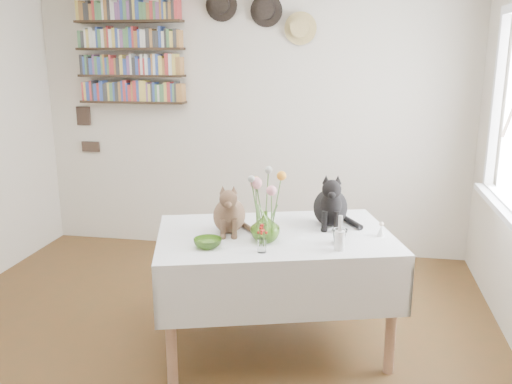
% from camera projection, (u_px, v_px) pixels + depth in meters
% --- Properties ---
extents(room, '(4.08, 4.58, 2.58)m').
position_uv_depth(room, '(171.00, 169.00, 2.85)').
color(room, brown).
rests_on(room, ground).
extents(dining_table, '(1.63, 1.28, 0.77)m').
position_uv_depth(dining_table, '(275.00, 262.00, 3.38)').
color(dining_table, white).
rests_on(dining_table, room).
extents(tabby_cat, '(0.27, 0.31, 0.33)m').
position_uv_depth(tabby_cat, '(229.00, 206.00, 3.33)').
color(tabby_cat, brown).
rests_on(tabby_cat, dining_table).
extents(black_cat, '(0.26, 0.32, 0.36)m').
position_uv_depth(black_cat, '(331.00, 198.00, 3.47)').
color(black_cat, black).
rests_on(black_cat, dining_table).
extents(flower_vase, '(0.24, 0.24, 0.18)m').
position_uv_depth(flower_vase, '(265.00, 227.00, 3.18)').
color(flower_vase, '#81B843').
rests_on(flower_vase, dining_table).
extents(green_bowl, '(0.22, 0.22, 0.05)m').
position_uv_depth(green_bowl, '(208.00, 243.00, 3.09)').
color(green_bowl, '#81B843').
rests_on(green_bowl, dining_table).
extents(drinking_glass, '(0.11, 0.11, 0.09)m').
position_uv_depth(drinking_glass, '(339.00, 236.00, 3.16)').
color(drinking_glass, white).
rests_on(drinking_glass, dining_table).
extents(candlestick, '(0.06, 0.06, 0.20)m').
position_uv_depth(candlestick, '(340.00, 239.00, 3.04)').
color(candlestick, white).
rests_on(candlestick, dining_table).
extents(berry_jar, '(0.05, 0.05, 0.20)m').
position_uv_depth(berry_jar, '(262.00, 237.00, 3.00)').
color(berry_jar, white).
rests_on(berry_jar, dining_table).
extents(porcelain_figurine, '(0.05, 0.05, 0.09)m').
position_uv_depth(porcelain_figurine, '(381.00, 230.00, 3.28)').
color(porcelain_figurine, white).
rests_on(porcelain_figurine, dining_table).
extents(flower_bouquet, '(0.17, 0.12, 0.39)m').
position_uv_depth(flower_bouquet, '(265.00, 184.00, 3.13)').
color(flower_bouquet, '#4C7233').
rests_on(flower_bouquet, flower_vase).
extents(bookshelf_unit, '(1.00, 0.16, 0.91)m').
position_uv_depth(bookshelf_unit, '(131.00, 53.00, 4.95)').
color(bookshelf_unit, '#302115').
rests_on(bookshelf_unit, room).
extents(wall_hats, '(0.98, 0.09, 0.48)m').
position_uv_depth(wall_hats, '(262.00, 15.00, 4.69)').
color(wall_hats, black).
rests_on(wall_hats, room).
extents(wall_art_plaques, '(0.21, 0.02, 0.44)m').
position_uv_depth(wall_art_plaques, '(87.00, 129.00, 5.29)').
color(wall_art_plaques, '#38281E').
rests_on(wall_art_plaques, room).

